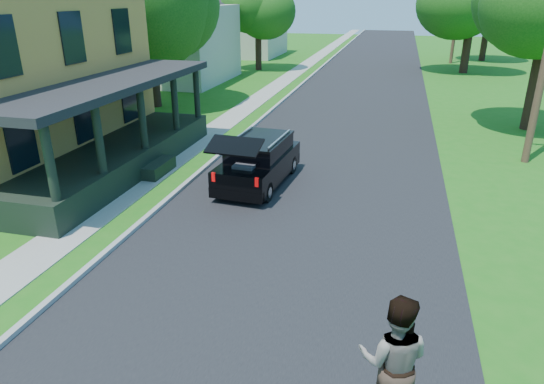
# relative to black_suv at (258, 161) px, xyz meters

# --- Properties ---
(ground) EXTENTS (140.00, 140.00, 0.00)m
(ground) POSITION_rel_black_suv_xyz_m (1.84, -5.97, -0.76)
(ground) COLOR #1A6313
(ground) RESTS_ON ground
(street) EXTENTS (8.00, 120.00, 0.02)m
(street) POSITION_rel_black_suv_xyz_m (1.84, 14.03, -0.76)
(street) COLOR black
(street) RESTS_ON ground
(curb) EXTENTS (0.15, 120.00, 0.12)m
(curb) POSITION_rel_black_suv_xyz_m (-2.21, 14.03, -0.76)
(curb) COLOR gray
(curb) RESTS_ON ground
(sidewalk) EXTENTS (1.30, 120.00, 0.03)m
(sidewalk) POSITION_rel_black_suv_xyz_m (-3.76, 14.03, -0.76)
(sidewalk) COLOR gray
(sidewalk) RESTS_ON ground
(front_walk) EXTENTS (6.50, 1.20, 0.03)m
(front_walk) POSITION_rel_black_suv_xyz_m (-7.66, 0.03, -0.76)
(front_walk) COLOR gray
(front_walk) RESTS_ON ground
(neighbor_house_mid) EXTENTS (12.78, 12.78, 8.30)m
(neighbor_house_mid) POSITION_rel_black_suv_xyz_m (-11.66, 18.03, 3.43)
(neighbor_house_mid) COLOR #B7B1A2
(neighbor_house_mid) RESTS_ON ground
(neighbor_house_far) EXTENTS (12.78, 12.78, 8.30)m
(neighbor_house_far) POSITION_rel_black_suv_xyz_m (-11.66, 34.03, 3.43)
(neighbor_house_far) COLOR #B7B1A2
(neighbor_house_far) RESTS_ON ground
(black_suv) EXTENTS (1.92, 4.38, 2.00)m
(black_suv) POSITION_rel_black_suv_xyz_m (0.00, 0.00, 0.00)
(black_suv) COLOR black
(black_suv) RESTS_ON ground
(skateboarder) EXTENTS (0.96, 0.77, 1.88)m
(skateboarder) POSITION_rel_black_suv_xyz_m (4.34, -8.97, 0.65)
(skateboarder) COLOR black
(skateboarder) RESTS_ON ground
(tree_left_far) EXTENTS (6.35, 6.46, 8.07)m
(tree_left_far) POSITION_rel_black_suv_xyz_m (-7.02, 24.62, 4.44)
(tree_left_far) COLOR black
(tree_left_far) RESTS_ON ground
(utility_pole_far) EXTENTS (1.79, 0.36, 9.22)m
(utility_pole_far) POSITION_rel_black_suv_xyz_m (8.42, 32.59, 4.00)
(utility_pole_far) COLOR #4C2F23
(utility_pole_far) RESTS_ON ground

